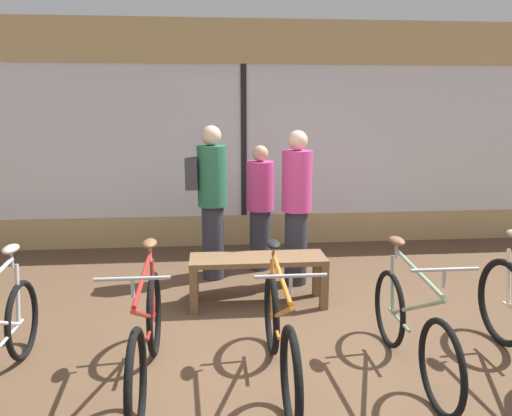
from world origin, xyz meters
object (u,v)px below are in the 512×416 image
at_px(customer_near_rack, 297,205).
at_px(display_bench, 258,266).
at_px(customer_by_window, 260,206).
at_px(customer_mid_floor, 211,197).
at_px(bicycle_right, 411,328).
at_px(bicycle_left, 147,338).
at_px(bicycle_center, 279,336).

bearing_deg(customer_near_rack, display_bench, -130.34).
distance_m(display_bench, customer_by_window, 1.22).
relative_size(display_bench, customer_mid_floor, 0.77).
xyz_separation_m(bicycle_right, customer_by_window, (-0.90, 2.61, 0.44)).
xyz_separation_m(bicycle_left, bicycle_center, (0.97, -0.04, -0.01)).
relative_size(bicycle_left, customer_by_window, 1.12).
bearing_deg(customer_mid_floor, bicycle_right, -56.94).
relative_size(bicycle_left, bicycle_right, 1.07).
bearing_deg(customer_near_rack, customer_by_window, 122.70).
bearing_deg(customer_near_rack, customer_mid_floor, 164.33).
height_order(display_bench, customer_by_window, customer_by_window).
xyz_separation_m(bicycle_left, customer_near_rack, (1.46, 2.05, 0.55)).
xyz_separation_m(display_bench, customer_by_window, (0.14, 1.15, 0.40)).
height_order(bicycle_right, customer_near_rack, customer_near_rack).
xyz_separation_m(bicycle_left, customer_by_window, (1.10, 2.61, 0.43)).
bearing_deg(customer_by_window, customer_near_rack, -57.30).
height_order(bicycle_right, customer_mid_floor, customer_mid_floor).
xyz_separation_m(bicycle_center, customer_by_window, (0.13, 2.64, 0.44)).
height_order(bicycle_right, display_bench, bicycle_right).
bearing_deg(display_bench, bicycle_left, -123.37).
distance_m(bicycle_left, bicycle_right, 2.00).
bearing_deg(display_bench, customer_by_window, 83.09).
xyz_separation_m(customer_near_rack, customer_mid_floor, (-0.97, 0.27, 0.05)).
relative_size(bicycle_center, bicycle_right, 1.02).
bearing_deg(bicycle_left, customer_mid_floor, 78.00).
xyz_separation_m(bicycle_center, customer_mid_floor, (-0.48, 2.36, 0.61)).
bearing_deg(bicycle_right, customer_mid_floor, 123.06).
distance_m(bicycle_right, customer_by_window, 2.80).
distance_m(display_bench, customer_mid_floor, 1.13).
distance_m(bicycle_left, customer_near_rack, 2.57).
bearing_deg(customer_near_rack, bicycle_right, -75.13).
distance_m(bicycle_left, customer_by_window, 2.86).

